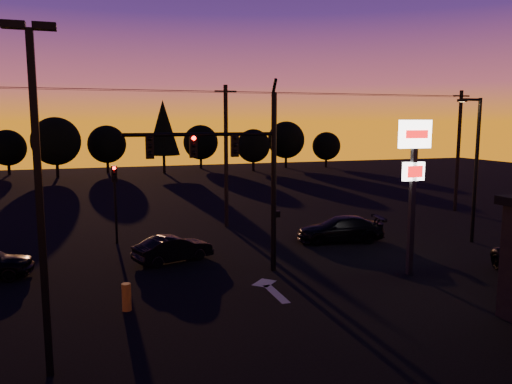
{
  "coord_description": "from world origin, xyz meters",
  "views": [
    {
      "loc": [
        -6.24,
        -16.66,
        6.74
      ],
      "look_at": [
        1.0,
        5.0,
        3.5
      ],
      "focal_mm": 35.0,
      "sensor_mm": 36.0,
      "label": 1
    }
  ],
  "objects_px": {
    "streetlight": "(475,164)",
    "car_mid": "(173,249)",
    "traffic_signal_mast": "(239,163)",
    "bollard": "(127,297)",
    "secondary_signal": "(115,193)",
    "car_right": "(340,229)",
    "parking_lot_light": "(38,180)",
    "pylon_sign": "(414,164)"
  },
  "relations": [
    {
      "from": "parking_lot_light",
      "to": "car_right",
      "type": "xyz_separation_m",
      "value": [
        14.53,
        11.01,
        -4.56
      ]
    },
    {
      "from": "pylon_sign",
      "to": "streetlight",
      "type": "xyz_separation_m",
      "value": [
        6.91,
        4.0,
        -0.49
      ]
    },
    {
      "from": "secondary_signal",
      "to": "parking_lot_light",
      "type": "distance_m",
      "value": 14.9
    },
    {
      "from": "traffic_signal_mast",
      "to": "pylon_sign",
      "type": "distance_m",
      "value": 7.52
    },
    {
      "from": "secondary_signal",
      "to": "car_mid",
      "type": "height_order",
      "value": "secondary_signal"
    },
    {
      "from": "parking_lot_light",
      "to": "car_mid",
      "type": "distance_m",
      "value": 12.0
    },
    {
      "from": "car_right",
      "to": "secondary_signal",
      "type": "bearing_deg",
      "value": -95.19
    },
    {
      "from": "secondary_signal",
      "to": "car_right",
      "type": "relative_size",
      "value": 0.89
    },
    {
      "from": "secondary_signal",
      "to": "bollard",
      "type": "distance_m",
      "value": 10.66
    },
    {
      "from": "pylon_sign",
      "to": "car_right",
      "type": "distance_m",
      "value": 7.75
    },
    {
      "from": "car_mid",
      "to": "car_right",
      "type": "relative_size",
      "value": 0.78
    },
    {
      "from": "pylon_sign",
      "to": "car_mid",
      "type": "bearing_deg",
      "value": 150.54
    },
    {
      "from": "parking_lot_light",
      "to": "bollard",
      "type": "height_order",
      "value": "parking_lot_light"
    },
    {
      "from": "traffic_signal_mast",
      "to": "car_right",
      "type": "xyz_separation_m",
      "value": [
        7.13,
        4.02,
        -4.23
      ]
    },
    {
      "from": "traffic_signal_mast",
      "to": "pylon_sign",
      "type": "bearing_deg",
      "value": -19.36
    },
    {
      "from": "parking_lot_light",
      "to": "secondary_signal",
      "type": "bearing_deg",
      "value": 80.21
    },
    {
      "from": "bollard",
      "to": "streetlight",
      "type": "bearing_deg",
      "value": 13.0
    },
    {
      "from": "parking_lot_light",
      "to": "streetlight",
      "type": "xyz_separation_m",
      "value": [
        21.41,
        8.5,
        -0.85
      ]
    },
    {
      "from": "secondary_signal",
      "to": "streetlight",
      "type": "height_order",
      "value": "streetlight"
    },
    {
      "from": "traffic_signal_mast",
      "to": "pylon_sign",
      "type": "height_order",
      "value": "traffic_signal_mast"
    },
    {
      "from": "parking_lot_light",
      "to": "streetlight",
      "type": "bearing_deg",
      "value": 21.65
    },
    {
      "from": "streetlight",
      "to": "car_right",
      "type": "distance_m",
      "value": 8.21
    },
    {
      "from": "traffic_signal_mast",
      "to": "parking_lot_light",
      "type": "xyz_separation_m",
      "value": [
        -7.4,
        -6.99,
        0.33
      ]
    },
    {
      "from": "parking_lot_light",
      "to": "car_right",
      "type": "height_order",
      "value": "parking_lot_light"
    },
    {
      "from": "secondary_signal",
      "to": "pylon_sign",
      "type": "xyz_separation_m",
      "value": [
        12.0,
        -9.99,
        2.05
      ]
    },
    {
      "from": "parking_lot_light",
      "to": "pylon_sign",
      "type": "relative_size",
      "value": 1.34
    },
    {
      "from": "bollard",
      "to": "car_mid",
      "type": "distance_m",
      "value": 6.39
    },
    {
      "from": "pylon_sign",
      "to": "streetlight",
      "type": "height_order",
      "value": "streetlight"
    },
    {
      "from": "parking_lot_light",
      "to": "pylon_sign",
      "type": "bearing_deg",
      "value": 17.23
    },
    {
      "from": "car_right",
      "to": "parking_lot_light",
      "type": "bearing_deg",
      "value": -41.94
    },
    {
      "from": "car_mid",
      "to": "car_right",
      "type": "distance_m",
      "value": 9.68
    },
    {
      "from": "streetlight",
      "to": "bollard",
      "type": "distance_m",
      "value": 20.01
    },
    {
      "from": "streetlight",
      "to": "traffic_signal_mast",
      "type": "bearing_deg",
      "value": -173.86
    },
    {
      "from": "secondary_signal",
      "to": "parking_lot_light",
      "type": "bearing_deg",
      "value": -99.79
    },
    {
      "from": "traffic_signal_mast",
      "to": "streetlight",
      "type": "relative_size",
      "value": 1.07
    },
    {
      "from": "secondary_signal",
      "to": "parking_lot_light",
      "type": "height_order",
      "value": "parking_lot_light"
    },
    {
      "from": "parking_lot_light",
      "to": "traffic_signal_mast",
      "type": "bearing_deg",
      "value": 43.37
    },
    {
      "from": "streetlight",
      "to": "bollard",
      "type": "bearing_deg",
      "value": -167.0
    },
    {
      "from": "streetlight",
      "to": "pylon_sign",
      "type": "bearing_deg",
      "value": -149.92
    },
    {
      "from": "traffic_signal_mast",
      "to": "car_right",
      "type": "relative_size",
      "value": 1.76
    },
    {
      "from": "streetlight",
      "to": "car_mid",
      "type": "bearing_deg",
      "value": 175.11
    },
    {
      "from": "car_right",
      "to": "traffic_signal_mast",
      "type": "bearing_deg",
      "value": -49.69
    }
  ]
}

